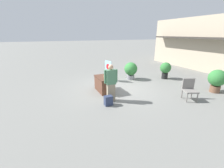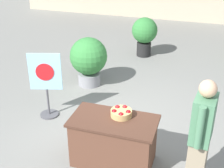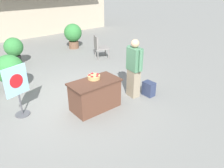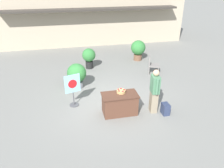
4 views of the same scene
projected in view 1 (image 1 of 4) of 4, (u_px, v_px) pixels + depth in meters
name	position (u px, v px, depth m)	size (l,w,h in m)	color
ground_plane	(117.00, 88.00, 8.49)	(120.00, 120.00, 0.00)	slate
display_table	(104.00, 84.00, 7.89)	(1.30, 0.71, 0.78)	brown
apple_basket	(107.00, 76.00, 7.73)	(0.32, 0.32, 0.13)	tan
person_visitor	(111.00, 83.00, 6.60)	(0.31, 0.61, 1.68)	gray
backpack	(108.00, 101.00, 6.38)	(0.24, 0.34, 0.42)	#2D3856
poster_board	(108.00, 70.00, 9.53)	(0.59, 0.36, 1.30)	#4C4C51
patio_chair	(189.00, 88.00, 6.88)	(0.71, 0.71, 0.97)	gray
potted_plant_near_right	(131.00, 70.00, 9.91)	(0.86, 0.86, 1.14)	gray
potted_plant_far_left	(217.00, 79.00, 7.67)	(0.85, 0.85, 1.20)	brown
potted_plant_near_left	(165.00, 69.00, 10.04)	(0.72, 0.72, 1.11)	black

